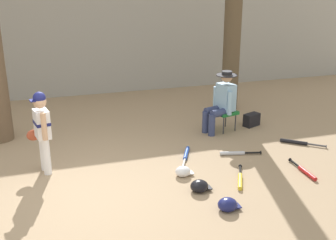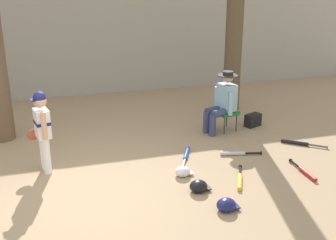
% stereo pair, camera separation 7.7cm
% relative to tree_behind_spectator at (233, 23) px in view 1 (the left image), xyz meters
% --- Properties ---
extents(ground_plane, '(60.00, 60.00, 0.00)m').
position_rel_tree_behind_spectator_xyz_m(ground_plane, '(-3.65, -3.19, -1.95)').
color(ground_plane, '#9E8466').
extents(concrete_back_wall, '(18.00, 0.36, 3.13)m').
position_rel_tree_behind_spectator_xyz_m(concrete_back_wall, '(-3.65, 2.33, -0.39)').
color(concrete_back_wall, '#9E9E99').
rests_on(concrete_back_wall, ground).
extents(tree_behind_spectator, '(0.57, 0.57, 4.48)m').
position_rel_tree_behind_spectator_xyz_m(tree_behind_spectator, '(0.00, 0.00, 0.00)').
color(tree_behind_spectator, brown).
rests_on(tree_behind_spectator, ground).
extents(young_ballplayer, '(0.39, 0.57, 1.31)m').
position_rel_tree_behind_spectator_xyz_m(young_ballplayer, '(-4.17, -2.15, -1.21)').
color(young_ballplayer, white).
rests_on(young_ballplayer, ground).
extents(folding_stool, '(0.49, 0.49, 0.41)m').
position_rel_tree_behind_spectator_xyz_m(folding_stool, '(-0.70, -1.29, -1.59)').
color(folding_stool, '#196B2D').
rests_on(folding_stool, ground).
extents(seated_spectator, '(0.68, 0.54, 1.20)m').
position_rel_tree_behind_spectator_xyz_m(seated_spectator, '(-0.80, -1.31, -1.31)').
color(seated_spectator, navy).
rests_on(seated_spectator, ground).
extents(handbag_beside_stool, '(0.38, 0.29, 0.26)m').
position_rel_tree_behind_spectator_xyz_m(handbag_beside_stool, '(-0.07, -1.22, -1.82)').
color(handbag_beside_stool, black).
rests_on(handbag_beside_stool, ground).
extents(bat_aluminum_silver, '(0.71, 0.23, 0.07)m').
position_rel_tree_behind_spectator_xyz_m(bat_aluminum_silver, '(-1.03, -2.47, -1.92)').
color(bat_aluminum_silver, '#B7BCC6').
rests_on(bat_aluminum_silver, ground).
extents(bat_yellow_trainer, '(0.40, 0.71, 0.07)m').
position_rel_tree_behind_spectator_xyz_m(bat_yellow_trainer, '(-1.40, -3.38, -1.92)').
color(bat_yellow_trainer, yellow).
rests_on(bat_yellow_trainer, ground).
extents(bat_black_composite, '(0.66, 0.57, 0.07)m').
position_rel_tree_behind_spectator_xyz_m(bat_black_composite, '(0.27, -2.36, -1.92)').
color(bat_black_composite, black).
rests_on(bat_black_composite, ground).
extents(bat_red_barrel, '(0.09, 0.74, 0.07)m').
position_rel_tree_behind_spectator_xyz_m(bat_red_barrel, '(-0.30, -3.44, -1.92)').
color(bat_red_barrel, red).
rests_on(bat_red_barrel, ground).
extents(bat_blue_youth, '(0.41, 0.76, 0.07)m').
position_rel_tree_behind_spectator_xyz_m(bat_blue_youth, '(-1.87, -2.27, -1.92)').
color(bat_blue_youth, '#2347AD').
rests_on(bat_blue_youth, ground).
extents(batting_helmet_black, '(0.31, 0.24, 0.18)m').
position_rel_tree_behind_spectator_xyz_m(batting_helmet_black, '(-2.09, -3.47, -1.88)').
color(batting_helmet_black, black).
rests_on(batting_helmet_black, ground).
extents(batting_helmet_navy, '(0.31, 0.24, 0.18)m').
position_rel_tree_behind_spectator_xyz_m(batting_helmet_navy, '(-1.92, -4.05, -1.88)').
color(batting_helmet_navy, navy).
rests_on(batting_helmet_navy, ground).
extents(batting_helmet_white, '(0.29, 0.22, 0.16)m').
position_rel_tree_behind_spectator_xyz_m(batting_helmet_white, '(-2.15, -2.94, -1.88)').
color(batting_helmet_white, silver).
rests_on(batting_helmet_white, ground).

